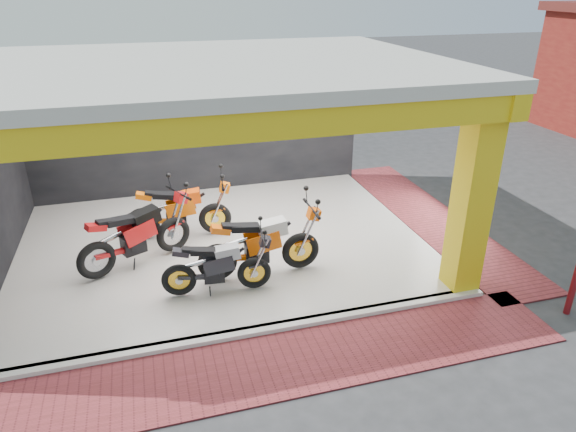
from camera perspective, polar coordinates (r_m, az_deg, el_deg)
name	(u,v)px	position (r m, az deg, el deg)	size (l,w,h in m)	color
ground	(242,298)	(8.98, -5.12, -9.09)	(80.00, 80.00, 0.00)	#2D2D30
showroom_floor	(223,244)	(10.66, -7.26, -3.06)	(8.00, 6.00, 0.10)	white
showroom_ceiling	(212,66)	(9.54, -8.44, 16.15)	(8.40, 6.40, 0.20)	beige
back_wall	(198,125)	(12.93, -9.95, 9.90)	(8.20, 0.20, 3.50)	black
corner_column	(472,198)	(8.92, 19.80, 1.94)	(0.50, 0.50, 3.50)	gold
header_beam_front	(248,125)	(6.70, -4.48, 10.09)	(8.40, 0.30, 0.40)	gold
header_beam_right	(413,73)	(10.88, 13.77, 15.17)	(0.30, 6.40, 0.40)	gold
floor_kerb	(255,331)	(8.14, -3.68, -12.67)	(8.00, 0.20, 0.10)	white
paver_front	(267,366)	(7.57, -2.32, -16.36)	(9.00, 1.40, 0.03)	maroon
paver_right	(430,218)	(12.22, 15.51, -0.20)	(1.40, 7.00, 0.03)	maroon
moto_hero	(301,234)	(9.26, 1.42, -1.99)	(2.36, 0.87, 1.44)	#FF610A
moto_row_a	(254,258)	(8.73, -3.83, -4.73)	(1.96, 0.72, 1.20)	black
moto_row_b	(172,218)	(10.09, -12.81, -0.26)	(2.37, 0.88, 1.45)	red
moto_row_c	(214,204)	(10.68, -8.20, 1.35)	(2.26, 0.84, 1.38)	orange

